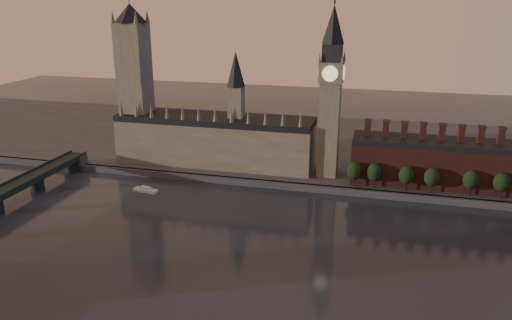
{
  "coord_description": "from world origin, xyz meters",
  "views": [
    {
      "loc": [
        40.55,
        -184.91,
        109.53
      ],
      "look_at": [
        -21.46,
        55.0,
        28.55
      ],
      "focal_mm": 35.0,
      "sensor_mm": 36.0,
      "label": 1
    }
  ],
  "objects": [
    {
      "name": "river_boat",
      "position": [
        -91.46,
        64.78,
        1.17
      ],
      "size": [
        15.76,
        6.8,
        3.05
      ],
      "rotation": [
        0.0,
        0.0,
        -0.16
      ],
      "color": "silver",
      "rests_on": "ground"
    },
    {
      "name": "embankment_tree_0",
      "position": [
        27.49,
        93.89,
        13.47
      ],
      "size": [
        8.6,
        8.6,
        14.88
      ],
      "color": "black",
      "rests_on": "north_bank"
    },
    {
      "name": "embankment_tree_1",
      "position": [
        38.83,
        94.77,
        13.47
      ],
      "size": [
        8.6,
        8.6,
        14.88
      ],
      "color": "black",
      "rests_on": "north_bank"
    },
    {
      "name": "embankment_tree_3",
      "position": [
        70.38,
        94.21,
        13.47
      ],
      "size": [
        8.6,
        8.6,
        14.88
      ],
      "color": "black",
      "rests_on": "north_bank"
    },
    {
      "name": "north_bank",
      "position": [
        0.0,
        178.04,
        2.0
      ],
      "size": [
        900.0,
        182.0,
        4.0
      ],
      "color": "#49494E",
      "rests_on": "ground"
    },
    {
      "name": "victoria_tower",
      "position": [
        -120.0,
        115.0,
        59.09
      ],
      "size": [
        24.0,
        24.0,
        108.0
      ],
      "color": "gray",
      "rests_on": "north_bank"
    },
    {
      "name": "big_ben",
      "position": [
        10.0,
        110.0,
        56.83
      ],
      "size": [
        15.0,
        15.0,
        107.0
      ],
      "color": "gray",
      "rests_on": "north_bank"
    },
    {
      "name": "palace_of_westminster",
      "position": [
        -64.41,
        114.91,
        21.63
      ],
      "size": [
        130.0,
        30.3,
        74.0
      ],
      "color": "gray",
      "rests_on": "north_bank"
    },
    {
      "name": "ground",
      "position": [
        0.0,
        0.0,
        0.0
      ],
      "size": [
        900.0,
        900.0,
        0.0
      ],
      "primitive_type": "plane",
      "color": "black",
      "rests_on": "ground"
    },
    {
      "name": "embankment_tree_2",
      "position": [
        56.66,
        94.07,
        13.47
      ],
      "size": [
        8.6,
        8.6,
        14.88
      ],
      "color": "black",
      "rests_on": "north_bank"
    },
    {
      "name": "embankment_tree_4",
      "position": [
        91.05,
        95.44,
        13.47
      ],
      "size": [
        8.6,
        8.6,
        14.88
      ],
      "color": "black",
      "rests_on": "north_bank"
    },
    {
      "name": "embankment_tree_5",
      "position": [
        106.66,
        95.36,
        13.47
      ],
      "size": [
        8.6,
        8.6,
        14.88
      ],
      "color": "black",
      "rests_on": "north_bank"
    },
    {
      "name": "chimney_block",
      "position": [
        80.0,
        110.0,
        17.82
      ],
      "size": [
        110.0,
        25.0,
        37.0
      ],
      "color": "#542520",
      "rests_on": "north_bank"
    }
  ]
}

